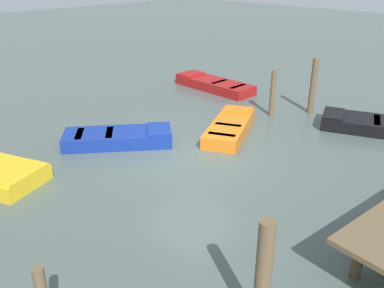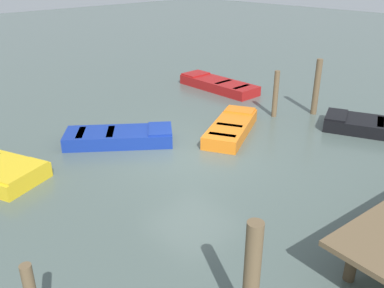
# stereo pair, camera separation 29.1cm
# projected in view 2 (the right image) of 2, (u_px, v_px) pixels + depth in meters

# --- Properties ---
(ground_plane) EXTENTS (80.00, 80.00, 0.00)m
(ground_plane) POSITION_uv_depth(u_px,v_px,m) (192.00, 155.00, 11.85)
(ground_plane) COLOR #4C5B56
(rowboat_orange) EXTENTS (3.22, 2.33, 0.46)m
(rowboat_orange) POSITION_uv_depth(u_px,v_px,m) (231.00, 127.00, 13.24)
(rowboat_orange) COLOR orange
(rowboat_orange) RESTS_ON ground_plane
(rowboat_blue) EXTENTS (3.28, 2.97, 0.46)m
(rowboat_blue) POSITION_uv_depth(u_px,v_px,m) (120.00, 137.00, 12.55)
(rowboat_blue) COLOR navy
(rowboat_blue) RESTS_ON ground_plane
(rowboat_red) EXTENTS (1.27, 3.76, 0.46)m
(rowboat_red) POSITION_uv_depth(u_px,v_px,m) (218.00, 84.00, 17.88)
(rowboat_red) COLOR maroon
(rowboat_red) RESTS_ON ground_plane
(rowboat_black) EXTENTS (2.38, 3.25, 0.46)m
(rowboat_black) POSITION_uv_depth(u_px,v_px,m) (372.00, 126.00, 13.38)
(rowboat_black) COLOR black
(rowboat_black) RESTS_ON ground_plane
(mooring_piling_far_left) EXTENTS (0.24, 0.24, 1.98)m
(mooring_piling_far_left) POSITION_uv_depth(u_px,v_px,m) (251.00, 280.00, 5.81)
(mooring_piling_far_left) COLOR brown
(mooring_piling_far_left) RESTS_ON ground_plane
(mooring_piling_near_right) EXTENTS (0.19, 0.19, 1.68)m
(mooring_piling_near_right) POSITION_uv_depth(u_px,v_px,m) (276.00, 94.00, 14.48)
(mooring_piling_near_right) COLOR brown
(mooring_piling_near_right) RESTS_ON ground_plane
(mooring_piling_mid_left) EXTENTS (0.22, 0.22, 2.03)m
(mooring_piling_mid_left) POSITION_uv_depth(u_px,v_px,m) (317.00, 87.00, 14.66)
(mooring_piling_mid_left) COLOR brown
(mooring_piling_mid_left) RESTS_ON ground_plane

